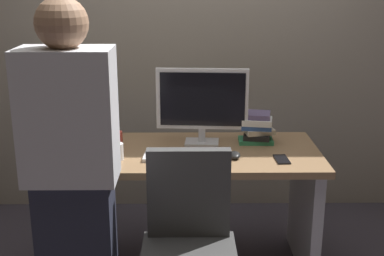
% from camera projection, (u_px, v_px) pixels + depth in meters
% --- Properties ---
extents(wall_back, '(6.40, 0.10, 3.00)m').
position_uv_depth(wall_back, '(191.00, 7.00, 3.64)').
color(wall_back, '#9E9384').
rests_on(wall_back, ground).
extents(desk, '(1.47, 0.71, 0.74)m').
position_uv_depth(desk, '(192.00, 187.00, 3.04)').
color(desk, '#93704C').
rests_on(desk, ground).
extents(person_at_desk, '(0.40, 0.24, 1.64)m').
position_uv_depth(person_at_desk, '(73.00, 181.00, 2.28)').
color(person_at_desk, '#262838').
rests_on(person_at_desk, ground).
extents(monitor, '(0.54, 0.15, 0.46)m').
position_uv_depth(monitor, '(202.00, 102.00, 3.02)').
color(monitor, silver).
rests_on(monitor, desk).
extents(keyboard, '(0.44, 0.15, 0.02)m').
position_uv_depth(keyboard, '(183.00, 157.00, 2.83)').
color(keyboard, white).
rests_on(keyboard, desk).
extents(mouse, '(0.06, 0.10, 0.03)m').
position_uv_depth(mouse, '(235.00, 155.00, 2.85)').
color(mouse, black).
rests_on(mouse, desk).
extents(cup_near_keyboard, '(0.07, 0.07, 0.09)m').
position_uv_depth(cup_near_keyboard, '(117.00, 152.00, 2.82)').
color(cup_near_keyboard, silver).
rests_on(cup_near_keyboard, desk).
extents(cup_by_monitor, '(0.07, 0.07, 0.09)m').
position_uv_depth(cup_by_monitor, '(117.00, 139.00, 3.04)').
color(cup_by_monitor, '#D84C3F').
rests_on(cup_by_monitor, desk).
extents(book_stack, '(0.22, 0.19, 0.18)m').
position_uv_depth(book_stack, '(257.00, 128.00, 3.09)').
color(book_stack, '#338C59').
rests_on(book_stack, desk).
extents(cell_phone, '(0.08, 0.15, 0.01)m').
position_uv_depth(cell_phone, '(282.00, 159.00, 2.82)').
color(cell_phone, black).
rests_on(cell_phone, desk).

